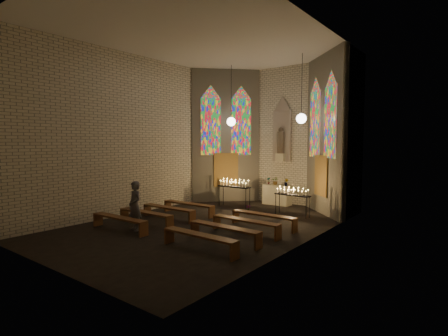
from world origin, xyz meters
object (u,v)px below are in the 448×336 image
(aisle_flower_pot, at_px, (248,210))
(votive_stand_right, at_px, (292,193))
(votive_stand_left, at_px, (234,185))
(visitor, at_px, (135,206))
(altar, at_px, (277,195))

(aisle_flower_pot, xyz_separation_m, votive_stand_right, (1.70, 0.86, 0.80))
(votive_stand_left, xyz_separation_m, votive_stand_right, (3.20, -0.17, -0.10))
(votive_stand_right, bearing_deg, visitor, -116.28)
(altar, height_order, aisle_flower_pot, altar)
(visitor, bearing_deg, votive_stand_right, 71.43)
(votive_stand_left, bearing_deg, visitor, -90.23)
(votive_stand_right, bearing_deg, votive_stand_left, -178.66)
(aisle_flower_pot, bearing_deg, votive_stand_left, 145.81)
(altar, relative_size, visitor, 0.79)
(votive_stand_left, distance_m, votive_stand_right, 3.21)
(altar, xyz_separation_m, aisle_flower_pot, (0.16, -2.87, -0.30))
(aisle_flower_pot, bearing_deg, altar, 93.11)
(altar, distance_m, visitor, 7.87)
(aisle_flower_pot, relative_size, visitor, 0.23)
(altar, height_order, visitor, visitor)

